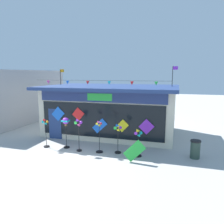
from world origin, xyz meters
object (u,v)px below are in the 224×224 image
(wind_spinner_center_right, at_px, (99,137))
(display_kite_on_ground, at_px, (134,151))
(wind_spinner_right, at_px, (118,134))
(trash_bin, at_px, (195,149))
(wind_spinner_center_left, at_px, (78,129))
(kite_shop_building, at_px, (112,109))
(wind_spinner_far_left, at_px, (46,131))
(wind_spinner_far_right, at_px, (138,140))
(wind_spinner_left, at_px, (66,124))

(wind_spinner_center_right, bearing_deg, display_kite_on_ground, -19.27)
(wind_spinner_right, xyz_separation_m, trash_bin, (3.96, 0.45, -0.57))
(wind_spinner_center_left, relative_size, wind_spinner_right, 1.13)
(wind_spinner_center_right, relative_size, wind_spinner_right, 1.09)
(trash_bin, bearing_deg, display_kite_on_ground, -154.76)
(trash_bin, bearing_deg, wind_spinner_center_right, -172.84)
(kite_shop_building, height_order, display_kite_on_ground, kite_shop_building)
(wind_spinner_center_left, height_order, display_kite_on_ground, wind_spinner_center_left)
(wind_spinner_far_left, bearing_deg, wind_spinner_center_right, 0.97)
(wind_spinner_center_right, bearing_deg, trash_bin, 7.16)
(kite_shop_building, bearing_deg, wind_spinner_center_left, -98.09)
(wind_spinner_center_right, height_order, wind_spinner_right, wind_spinner_center_right)
(wind_spinner_far_left, height_order, wind_spinner_center_left, wind_spinner_center_left)
(wind_spinner_far_right, height_order, trash_bin, wind_spinner_far_right)
(wind_spinner_far_left, bearing_deg, wind_spinner_center_left, -2.09)
(kite_shop_building, bearing_deg, wind_spinner_far_left, -122.77)
(trash_bin, bearing_deg, wind_spinner_center_left, -172.95)
(wind_spinner_far_left, height_order, wind_spinner_right, wind_spinner_far_left)
(wind_spinner_center_right, bearing_deg, kite_shop_building, 97.26)
(wind_spinner_far_left, distance_m, wind_spinner_center_right, 3.29)
(wind_spinner_center_left, xyz_separation_m, display_kite_on_ground, (3.24, -0.60, -0.74))
(wind_spinner_far_left, height_order, display_kite_on_ground, wind_spinner_far_left)
(wind_spinner_center_right, relative_size, wind_spinner_far_right, 1.22)
(wind_spinner_center_left, relative_size, wind_spinner_far_right, 1.26)
(wind_spinner_far_left, height_order, wind_spinner_far_right, wind_spinner_far_left)
(wind_spinner_center_left, bearing_deg, wind_spinner_far_right, 2.64)
(wind_spinner_far_right, xyz_separation_m, display_kite_on_ground, (-0.05, -0.75, -0.33))
(wind_spinner_center_right, height_order, display_kite_on_ground, wind_spinner_center_right)
(wind_spinner_center_left, bearing_deg, wind_spinner_far_left, 177.91)
(kite_shop_building, relative_size, wind_spinner_far_right, 6.26)
(wind_spinner_center_right, bearing_deg, wind_spinner_far_right, 0.49)
(wind_spinner_far_right, bearing_deg, wind_spinner_center_left, -177.36)
(trash_bin, height_order, display_kite_on_ground, display_kite_on_ground)
(wind_spinner_center_left, xyz_separation_m, wind_spinner_far_right, (3.29, 0.15, -0.40))
(trash_bin, bearing_deg, wind_spinner_right, -173.58)
(wind_spinner_far_left, xyz_separation_m, wind_spinner_center_left, (2.13, -0.08, 0.30))
(wind_spinner_left, bearing_deg, kite_shop_building, 68.91)
(wind_spinner_left, relative_size, display_kite_on_ground, 1.76)
(wind_spinner_center_right, xyz_separation_m, wind_spinner_far_right, (2.13, 0.02, 0.03))
(trash_bin, bearing_deg, kite_shop_building, 146.83)
(wind_spinner_left, height_order, wind_spinner_right, wind_spinner_left)
(wind_spinner_left, bearing_deg, wind_spinner_right, -0.13)
(wind_spinner_left, xyz_separation_m, wind_spinner_right, (3.09, -0.01, -0.39))
(wind_spinner_center_right, bearing_deg, wind_spinner_right, 10.06)
(wind_spinner_center_left, bearing_deg, wind_spinner_right, 8.21)
(wind_spinner_center_right, height_order, wind_spinner_far_right, wind_spinner_center_right)
(wind_spinner_left, relative_size, wind_spinner_right, 1.10)
(kite_shop_building, distance_m, wind_spinner_center_right, 4.34)
(wind_spinner_left, relative_size, trash_bin, 1.90)
(wind_spinner_right, xyz_separation_m, display_kite_on_ground, (1.09, -0.91, -0.49))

